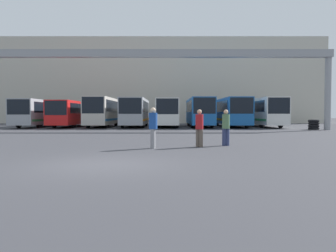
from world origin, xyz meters
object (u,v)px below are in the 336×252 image
bus_slot_1 (73,112)px  tire_stack (314,125)px  bus_slot_2 (103,110)px  pedestrian_far_center (154,127)px  bus_slot_6 (231,111)px  bus_slot_5 (200,111)px  pedestrian_near_center (226,127)px  bus_slot_3 (136,111)px  pedestrian_mid_right (200,127)px  bus_slot_4 (168,111)px  bus_slot_0 (41,112)px  bus_slot_7 (263,111)px

bus_slot_1 → tire_stack: bearing=-15.8°
bus_slot_2 → pedestrian_far_center: 24.43m
bus_slot_6 → bus_slot_5: bearing=-177.7°
bus_slot_5 → bus_slot_6: 3.75m
bus_slot_1 → pedestrian_near_center: 27.05m
bus_slot_3 → pedestrian_mid_right: (5.28, -23.13, -0.94)m
bus_slot_6 → pedestrian_mid_right: bus_slot_6 is taller
bus_slot_2 → tire_stack: (21.68, -6.32, -1.44)m
pedestrian_far_center → tire_stack: bearing=151.0°
bus_slot_1 → pedestrian_mid_right: 26.91m
tire_stack → pedestrian_far_center: bearing=-130.8°
bus_slot_4 → tire_stack: bus_slot_4 is taller
bus_slot_5 → tire_stack: bearing=-33.3°
bus_slot_5 → pedestrian_near_center: size_ratio=6.43×
pedestrian_near_center → pedestrian_mid_right: bearing=-159.0°
bus_slot_0 → pedestrian_near_center: 28.88m
bus_slot_1 → bus_slot_0: bearing=-174.1°
bus_slot_0 → bus_slot_2: bus_slot_2 is taller
bus_slot_3 → pedestrian_near_center: (6.61, -22.53, -0.94)m
bus_slot_3 → pedestrian_far_center: 23.99m
bus_slot_7 → pedestrian_mid_right: bearing=-112.5°
pedestrian_near_center → bus_slot_6: bearing=75.2°
bus_slot_3 → pedestrian_far_center: bus_slot_3 is taller
bus_slot_3 → bus_slot_7: size_ratio=0.94×
bus_slot_0 → tire_stack: (29.18, -6.81, -1.30)m
bus_slot_0 → bus_slot_6: 22.49m
bus_slot_3 → bus_slot_4: bus_slot_3 is taller
bus_slot_5 → bus_slot_2: bearing=-177.2°
bus_slot_6 → pedestrian_far_center: bearing=-108.5°
bus_slot_7 → bus_slot_6: bearing=179.8°
bus_slot_5 → bus_slot_7: 7.50m
pedestrian_far_center → bus_slot_0: bearing=-137.1°
bus_slot_4 → pedestrian_near_center: bearing=-82.7°
bus_slot_1 → pedestrian_far_center: 26.54m
bus_slot_0 → bus_slot_6: bus_slot_6 is taller
bus_slot_5 → pedestrian_mid_right: 23.46m
bus_slot_2 → bus_slot_3: (3.75, 0.35, -0.05)m
bus_slot_6 → bus_slot_7: bearing=-0.2°
bus_slot_7 → pedestrian_mid_right: size_ratio=6.58×
bus_slot_6 → pedestrian_mid_right: bearing=-104.3°
bus_slot_4 → pedestrian_far_center: (-0.59, -23.53, -0.86)m
bus_slot_4 → bus_slot_5: (3.75, 0.44, 0.06)m
tire_stack → bus_slot_5: bearing=146.7°
bus_slot_1 → bus_slot_6: size_ratio=1.03×
pedestrian_mid_right → bus_slot_2: bearing=147.2°
bus_slot_5 → bus_slot_3: bearing=-178.4°
bus_slot_0 → bus_slot_3: bearing=-0.8°
pedestrian_far_center → bus_slot_1: bearing=-144.5°
bus_slot_2 → bus_slot_4: 7.50m
bus_slot_2 → bus_slot_7: size_ratio=0.88×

